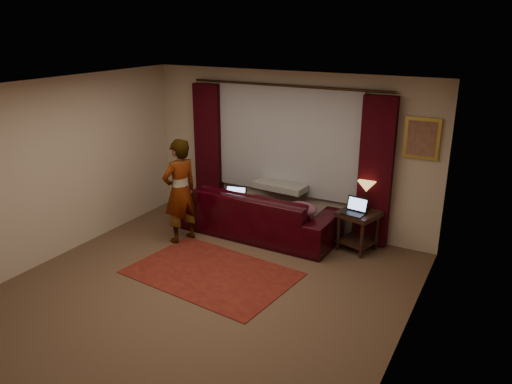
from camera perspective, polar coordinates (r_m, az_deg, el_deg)
floor at (r=6.71m, az=-5.74°, el=-10.98°), size 5.00×5.00×0.01m
ceiling at (r=5.87m, az=-6.58°, el=11.67°), size 5.00×5.00×0.02m
wall_back at (r=8.25m, az=3.69°, el=4.65°), size 5.00×0.02×2.60m
wall_front at (r=4.51m, az=-24.52°, el=-9.64°), size 5.00×0.02×2.60m
wall_left at (r=7.80m, az=-21.51°, el=2.51°), size 0.02×5.00×2.60m
wall_right at (r=5.25m, az=17.12°, el=-4.67°), size 0.02×5.00×2.60m
sheer_curtain at (r=8.15m, az=3.54°, el=5.93°), size 2.50×0.05×1.80m
drape_left at (r=8.90m, az=-5.45°, el=4.87°), size 0.50×0.14×2.30m
drape_right at (r=7.70m, az=13.51°, el=2.19°), size 0.50×0.14×2.30m
curtain_rod at (r=7.96m, az=3.52°, el=12.04°), size 0.04×0.04×3.40m
picture_frame at (r=7.52m, az=18.42°, el=5.83°), size 0.50×0.04×0.60m
sofa at (r=8.09m, az=0.36°, el=-1.37°), size 2.62×1.19×1.05m
throw_blanket at (r=8.09m, az=2.78°, el=2.52°), size 0.90×0.42×0.10m
clothing_pile at (r=7.60m, az=5.22°, el=-1.99°), size 0.49×0.38×0.21m
laptop_sofa at (r=8.07m, az=-2.56°, el=-0.49°), size 0.43×0.45×0.26m
area_rug at (r=7.06m, az=-5.08°, el=-9.21°), size 2.37×1.72×0.01m
end_table at (r=7.76m, az=11.54°, el=-4.36°), size 0.67×0.67×0.62m
tiffany_lamp at (r=7.71m, az=12.45°, el=-0.35°), size 0.29×0.29×0.44m
laptop_table at (r=7.49m, az=11.12°, el=-1.66°), size 0.38×0.40×0.24m
person at (r=7.83m, az=-8.68°, el=0.09°), size 0.62×0.62×1.66m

